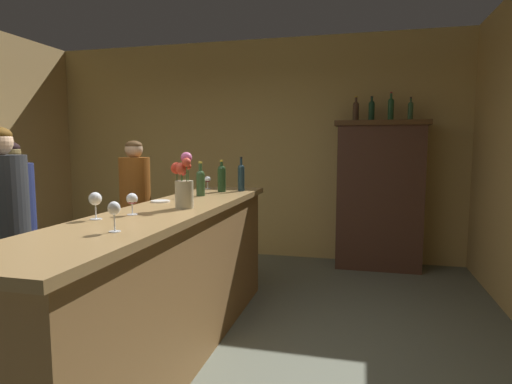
% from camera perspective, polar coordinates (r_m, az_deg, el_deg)
% --- Properties ---
extents(floor, '(8.10, 8.10, 0.00)m').
position_cam_1_polar(floor, '(3.26, -16.75, -21.41)').
color(floor, '#636757').
rests_on(floor, ground).
extents(wall_back, '(5.74, 0.12, 2.90)m').
position_cam_1_polar(wall_back, '(5.84, -1.01, 5.76)').
color(wall_back, tan).
rests_on(wall_back, ground).
extents(bar_counter, '(0.63, 3.10, 1.07)m').
position_cam_1_polar(bar_counter, '(3.11, -11.57, -11.87)').
color(bar_counter, olive).
rests_on(bar_counter, ground).
extents(display_cabinet, '(1.08, 0.47, 1.80)m').
position_cam_1_polar(display_cabinet, '(5.35, 16.28, -0.08)').
color(display_cabinet, '#4B2E21').
rests_on(display_cabinet, ground).
extents(wine_bottle_riesling, '(0.07, 0.07, 0.30)m').
position_cam_1_polar(wine_bottle_riesling, '(3.65, -7.50, 1.44)').
color(wine_bottle_riesling, '#2D4A27').
rests_on(wine_bottle_riesling, bar_counter).
extents(wine_bottle_pinot, '(0.06, 0.06, 0.33)m').
position_cam_1_polar(wine_bottle_pinot, '(4.01, -2.01, 2.14)').
color(wine_bottle_pinot, '#1B2F37').
rests_on(wine_bottle_pinot, bar_counter).
extents(wine_bottle_rose, '(0.08, 0.08, 0.30)m').
position_cam_1_polar(wine_bottle_rose, '(3.96, -4.66, 2.01)').
color(wine_bottle_rose, '#1F3A1D').
rests_on(wine_bottle_rose, bar_counter).
extents(wine_glass_front, '(0.06, 0.06, 0.15)m').
position_cam_1_polar(wine_glass_front, '(2.22, -18.61, -2.28)').
color(wine_glass_front, white).
rests_on(wine_glass_front, bar_counter).
extents(wine_glass_mid, '(0.07, 0.07, 0.14)m').
position_cam_1_polar(wine_glass_mid, '(2.74, -16.39, -1.05)').
color(wine_glass_mid, white).
rests_on(wine_glass_mid, bar_counter).
extents(wine_glass_rear, '(0.07, 0.07, 0.12)m').
position_cam_1_polar(wine_glass_rear, '(4.27, -6.54, 1.60)').
color(wine_glass_rear, white).
rests_on(wine_glass_rear, bar_counter).
extents(wine_glass_spare, '(0.07, 0.07, 0.16)m').
position_cam_1_polar(wine_glass_spare, '(2.63, -20.87, -0.98)').
color(wine_glass_spare, white).
rests_on(wine_glass_spare, bar_counter).
extents(flower_arrangement, '(0.16, 0.14, 0.39)m').
position_cam_1_polar(flower_arrangement, '(2.94, -9.76, 1.22)').
color(flower_arrangement, tan).
rests_on(flower_arrangement, bar_counter).
extents(cheese_plate, '(0.14, 0.14, 0.01)m').
position_cam_1_polar(cheese_plate, '(3.32, -12.76, -1.22)').
color(cheese_plate, white).
rests_on(cheese_plate, bar_counter).
extents(display_bottle_left, '(0.07, 0.07, 0.30)m').
position_cam_1_polar(display_bottle_left, '(5.33, 13.31, 10.70)').
color(display_bottle_left, '#462F1F').
rests_on(display_bottle_left, display_cabinet).
extents(display_bottle_midleft, '(0.07, 0.07, 0.29)m').
position_cam_1_polar(display_bottle_midleft, '(5.33, 15.32, 10.66)').
color(display_bottle_midleft, '#173923').
rests_on(display_bottle_midleft, display_cabinet).
extents(display_bottle_center, '(0.07, 0.07, 0.34)m').
position_cam_1_polar(display_bottle_center, '(5.34, 17.73, 10.73)').
color(display_bottle_center, '#214C29').
rests_on(display_bottle_center, display_cabinet).
extents(display_bottle_midright, '(0.06, 0.06, 0.27)m').
position_cam_1_polar(display_bottle_midright, '(5.36, 20.12, 10.34)').
color(display_bottle_midright, '#2D4F30').
rests_on(display_bottle_midright, display_cabinet).
extents(patron_by_cabinet, '(0.37, 0.37, 1.54)m').
position_cam_1_polar(patron_by_cabinet, '(4.11, -29.97, -3.86)').
color(patron_by_cabinet, '#A1997F').
rests_on(patron_by_cabinet, ground).
extents(patron_redhead, '(0.30, 0.30, 1.55)m').
position_cam_1_polar(patron_redhead, '(4.41, -15.92, -2.35)').
color(patron_redhead, '#A19B82').
rests_on(patron_redhead, ground).
extents(patron_tall, '(0.37, 0.37, 1.63)m').
position_cam_1_polar(patron_tall, '(3.53, -31.01, -4.44)').
color(patron_tall, '#516655').
rests_on(patron_tall, ground).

